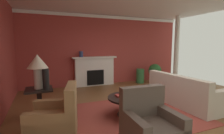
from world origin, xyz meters
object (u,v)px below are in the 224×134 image
object	(u,v)px
vase_on_side_table	(46,79)
potted_plant	(155,72)
vase_tall_corner	(140,76)
table_lamp	(38,65)
sofa	(184,94)
armchair_facing_fireplace	(151,129)
armchair_near_window	(56,121)
vase_mantel_left	(81,54)
coffee_table	(129,102)
fireplace	(95,72)
side_table	(40,102)

from	to	relation	value
vase_on_side_table	potted_plant	distance (m)	5.07
vase_tall_corner	table_lamp	bearing A→B (deg)	-149.61
sofa	armchair_facing_fireplace	world-z (taller)	armchair_facing_fireplace
armchair_near_window	vase_on_side_table	distance (m)	1.04
table_lamp	vase_on_side_table	world-z (taller)	table_lamp
vase_mantel_left	vase_tall_corner	bearing A→B (deg)	-5.62
armchair_facing_fireplace	vase_on_side_table	bearing A→B (deg)	130.82
armchair_facing_fireplace	coffee_table	world-z (taller)	armchair_facing_fireplace
vase_tall_corner	coffee_table	bearing A→B (deg)	-125.83
table_lamp	armchair_near_window	bearing A→B (deg)	-74.30
armchair_facing_fireplace	vase_on_side_table	distance (m)	2.36
fireplace	coffee_table	distance (m)	3.27
vase_on_side_table	sofa	bearing A→B (deg)	-5.91
vase_on_side_table	armchair_facing_fireplace	bearing A→B (deg)	-49.18
side_table	armchair_near_window	bearing A→B (deg)	-74.30
side_table	vase_on_side_table	size ratio (longest dim) A/B	1.59
table_lamp	sofa	bearing A→B (deg)	-7.51
side_table	table_lamp	bearing A→B (deg)	90.00
vase_tall_corner	sofa	bearing A→B (deg)	-97.43
fireplace	vase_tall_corner	distance (m)	2.03
armchair_facing_fireplace	sofa	bearing A→B (deg)	33.45
fireplace	armchair_near_window	distance (m)	4.07
armchair_facing_fireplace	vase_tall_corner	xyz separation A→B (m)	(2.43, 4.23, 0.00)
armchair_facing_fireplace	vase_mantel_left	bearing A→B (deg)	91.46
armchair_near_window	table_lamp	bearing A→B (deg)	105.70
armchair_facing_fireplace	fireplace	bearing A→B (deg)	84.50
sofa	side_table	xyz separation A→B (m)	(-3.69, 0.49, 0.10)
vase_mantel_left	potted_plant	size ratio (longest dim) A/B	0.27
side_table	potted_plant	size ratio (longest dim) A/B	0.84
side_table	vase_on_side_table	distance (m)	0.55
potted_plant	fireplace	bearing A→B (deg)	168.33
side_table	vase_tall_corner	distance (m)	4.72
coffee_table	vase_on_side_table	size ratio (longest dim) A/B	2.27
fireplace	sofa	size ratio (longest dim) A/B	0.85
potted_plant	vase_mantel_left	bearing A→B (deg)	171.21
sofa	coffee_table	world-z (taller)	sofa
armchair_near_window	coffee_table	xyz separation A→B (m)	(1.66, 0.37, 0.03)
armchair_near_window	vase_mantel_left	world-z (taller)	vase_mantel_left
fireplace	potted_plant	xyz separation A→B (m)	(2.59, -0.54, -0.07)
vase_mantel_left	armchair_facing_fireplace	bearing A→B (deg)	-88.54
fireplace	vase_tall_corner	size ratio (longest dim) A/B	2.92
sofa	table_lamp	xyz separation A→B (m)	(-3.69, 0.49, 0.93)
side_table	sofa	bearing A→B (deg)	-7.51
armchair_facing_fireplace	coffee_table	xyz separation A→B (m)	(0.29, 1.27, 0.03)
table_lamp	vase_on_side_table	distance (m)	0.36
armchair_facing_fireplace	vase_mantel_left	xyz separation A→B (m)	(-0.11, 4.48, 0.99)
armchair_near_window	vase_tall_corner	world-z (taller)	armchair_near_window
vase_tall_corner	fireplace	bearing A→B (deg)	171.45
armchair_facing_fireplace	armchair_near_window	bearing A→B (deg)	146.93
armchair_facing_fireplace	vase_tall_corner	world-z (taller)	armchair_facing_fireplace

